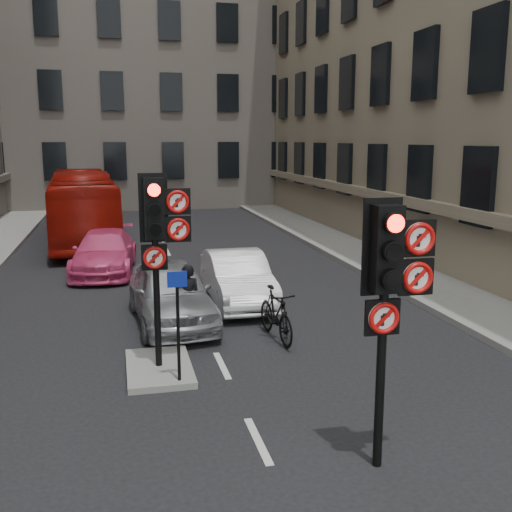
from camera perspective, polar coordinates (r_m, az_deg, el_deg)
name	(u,v)px	position (r m, az deg, el deg)	size (l,w,h in m)	color
pavement_right	(400,268)	(20.37, 13.51, -1.14)	(3.00, 50.00, 0.16)	gray
centre_island	(159,368)	(11.58, -9.21, -10.48)	(1.20, 2.00, 0.12)	gray
building_far	(137,54)	(44.17, -11.24, 18.34)	(30.00, 14.00, 20.00)	slate
signal_near	(391,277)	(7.73, 12.76, -1.98)	(0.91, 0.40, 3.58)	black
signal_far	(159,229)	(10.90, -9.19, 2.56)	(0.91, 0.40, 3.58)	black
car_silver	(171,293)	(14.27, -8.10, -3.47)	(1.73, 4.29, 1.46)	#A6A9AE
car_white	(237,278)	(15.80, -1.78, -2.12)	(1.44, 4.12, 1.36)	white
car_pink	(105,252)	(20.06, -14.23, 0.35)	(1.87, 4.60, 1.34)	#E4437D
bus_red	(82,207)	(26.27, -16.20, 4.52)	(2.48, 10.60, 2.95)	#99130B
motorcycle	(276,314)	(12.99, 1.90, -5.57)	(0.53, 1.89, 1.14)	black
motorcyclist	(188,298)	(13.56, -6.48, -3.99)	(0.57, 0.37, 1.55)	black
info_sign	(178,311)	(10.40, -7.46, -5.19)	(0.34, 0.10, 1.97)	black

